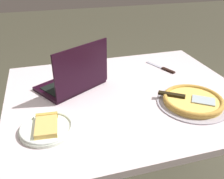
{
  "coord_description": "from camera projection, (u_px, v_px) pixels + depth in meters",
  "views": [
    {
      "loc": [
        0.37,
        1.01,
        1.35
      ],
      "look_at": [
        0.07,
        -0.01,
        0.76
      ],
      "focal_mm": 39.46,
      "sensor_mm": 36.0,
      "label": 1
    }
  ],
  "objects": [
    {
      "name": "pizza_plate",
      "position": [
        47.0,
        127.0,
        0.97
      ],
      "size": [
        0.22,
        0.22,
        0.04
      ],
      "color": "white",
      "rests_on": "dining_table"
    },
    {
      "name": "table_knife",
      "position": [
        163.0,
        68.0,
        1.5
      ],
      "size": [
        0.1,
        0.21,
        0.01
      ],
      "color": "#B3B5C7",
      "rests_on": "dining_table"
    },
    {
      "name": "dining_table",
      "position": [
        126.0,
        105.0,
        1.27
      ],
      "size": [
        1.18,
        0.96,
        0.73
      ],
      "color": "silver",
      "rests_on": "ground_plane"
    },
    {
      "name": "laptop",
      "position": [
        75.0,
        79.0,
        1.26
      ],
      "size": [
        0.39,
        0.35,
        0.25
      ],
      "color": "black",
      "rests_on": "dining_table"
    },
    {
      "name": "pizza_tray",
      "position": [
        193.0,
        101.0,
        1.14
      ],
      "size": [
        0.33,
        0.33,
        0.04
      ],
      "color": "#A8A3AE",
      "rests_on": "dining_table"
    }
  ]
}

